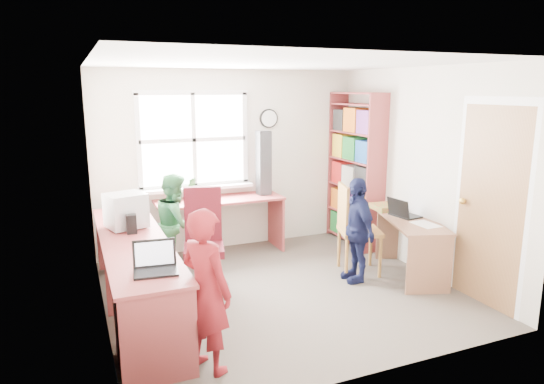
# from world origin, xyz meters

# --- Properties ---
(room) EXTENTS (3.64, 3.44, 2.44)m
(room) POSITION_xyz_m (0.01, 0.10, 1.22)
(room) COLOR #463E37
(room) RESTS_ON ground
(l_desk) EXTENTS (2.38, 2.95, 0.75)m
(l_desk) POSITION_xyz_m (-1.31, -0.28, 0.46)
(l_desk) COLOR #9A3D3E
(l_desk) RESTS_ON ground
(right_desk) EXTENTS (0.86, 1.25, 0.66)m
(right_desk) POSITION_xyz_m (1.59, -0.15, 0.48)
(right_desk) COLOR #8B5F45
(right_desk) RESTS_ON ground
(bookshelf) EXTENTS (0.30, 1.02, 2.10)m
(bookshelf) POSITION_xyz_m (1.65, 1.19, 1.00)
(bookshelf) COLOR #9A3D3E
(bookshelf) RESTS_ON ground
(swivel_chair) EXTENTS (0.63, 0.63, 1.11)m
(swivel_chair) POSITION_xyz_m (-0.73, 0.42, 0.48)
(swivel_chair) COLOR black
(swivel_chair) RESTS_ON ground
(wooden_chair) EXTENTS (0.58, 0.58, 1.06)m
(wooden_chair) POSITION_xyz_m (1.01, 0.19, 0.58)
(wooden_chair) COLOR #A77337
(wooden_chair) RESTS_ON ground
(crt_monitor) EXTENTS (0.44, 0.42, 0.36)m
(crt_monitor) POSITION_xyz_m (-1.51, 0.49, 0.93)
(crt_monitor) COLOR #BABBBF
(crt_monitor) RESTS_ON l_desk
(laptop_left) EXTENTS (0.37, 0.32, 0.23)m
(laptop_left) POSITION_xyz_m (-1.44, -0.83, 0.80)
(laptop_left) COLOR black
(laptop_left) RESTS_ON l_desk
(laptop_right) EXTENTS (0.32, 0.37, 0.23)m
(laptop_right) POSITION_xyz_m (1.58, 0.03, 0.71)
(laptop_right) COLOR black
(laptop_right) RESTS_ON right_desk
(speaker_a) EXTENTS (0.10, 0.10, 0.19)m
(speaker_a) POSITION_xyz_m (-1.49, 0.28, 0.85)
(speaker_a) COLOR black
(speaker_a) RESTS_ON l_desk
(speaker_b) EXTENTS (0.10, 0.10, 0.19)m
(speaker_b) POSITION_xyz_m (-1.49, 0.76, 0.85)
(speaker_b) COLOR black
(speaker_b) RESTS_ON l_desk
(cd_tower) EXTENTS (0.18, 0.16, 0.86)m
(cd_tower) POSITION_xyz_m (0.38, 1.44, 1.18)
(cd_tower) COLOR black
(cd_tower) RESTS_ON l_desk
(game_box) EXTENTS (0.36, 0.36, 0.07)m
(game_box) POSITION_xyz_m (1.62, 0.40, 0.69)
(game_box) COLOR red
(game_box) RESTS_ON right_desk
(paper_a) EXTENTS (0.24, 0.31, 0.00)m
(paper_a) POSITION_xyz_m (-1.41, -0.30, 0.75)
(paper_a) COLOR silver
(paper_a) RESTS_ON l_desk
(paper_b) EXTENTS (0.22, 0.32, 0.00)m
(paper_b) POSITION_xyz_m (1.62, -0.35, 0.66)
(paper_b) COLOR silver
(paper_b) RESTS_ON right_desk
(potted_plant) EXTENTS (0.17, 0.14, 0.30)m
(potted_plant) POSITION_xyz_m (-0.62, 1.45, 0.90)
(potted_plant) COLOR #30793B
(potted_plant) RESTS_ON l_desk
(person_red) EXTENTS (0.50, 0.56, 1.30)m
(person_red) POSITION_xyz_m (-1.12, -1.13, 0.65)
(person_red) COLOR maroon
(person_red) RESTS_ON ground
(person_green) EXTENTS (0.59, 0.68, 1.20)m
(person_green) POSITION_xyz_m (-0.92, 0.95, 0.60)
(person_green) COLOR #30793D
(person_green) RESTS_ON ground
(person_navy) EXTENTS (0.35, 0.72, 1.19)m
(person_navy) POSITION_xyz_m (0.91, -0.03, 0.60)
(person_navy) COLOR #121638
(person_navy) RESTS_ON ground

